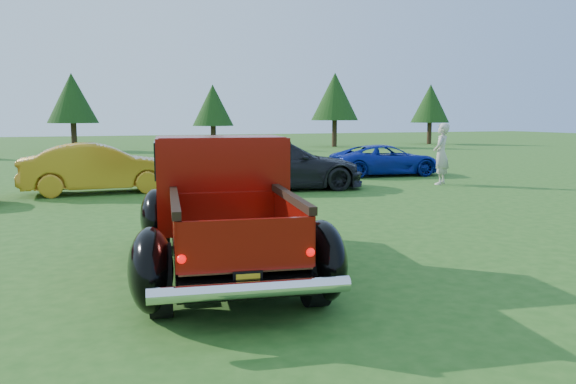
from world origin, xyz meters
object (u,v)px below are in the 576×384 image
at_px(tree_mid_left, 72,98).
at_px(show_car_yellow, 100,168).
at_px(spectator, 441,154).
at_px(show_car_grey, 280,165).
at_px(tree_east, 335,97).
at_px(tree_far_east, 430,104).
at_px(show_car_blue, 386,160).
at_px(pickup_truck, 221,205).
at_px(tree_mid_right, 213,105).

bearing_deg(tree_mid_left, show_car_yellow, -88.35).
height_order(tree_mid_left, spectator, tree_mid_left).
bearing_deg(show_car_grey, spectator, -90.64).
bearing_deg(tree_east, tree_far_east, 6.34).
height_order(tree_far_east, show_car_blue, tree_far_east).
xyz_separation_m(tree_east, show_car_yellow, (-17.37, -20.39, -2.93)).
xyz_separation_m(pickup_truck, show_car_yellow, (-1.34, 9.14, -0.19)).
relative_size(tree_mid_left, show_car_blue, 1.20).
distance_m(pickup_truck, spectator, 11.75).
xyz_separation_m(tree_east, pickup_truck, (-16.03, -29.52, -2.73)).
xyz_separation_m(tree_mid_left, show_car_yellow, (0.63, -21.89, -2.65)).
relative_size(tree_far_east, spectator, 2.38).
distance_m(pickup_truck, show_car_grey, 8.96).
distance_m(tree_mid_left, show_car_yellow, 22.06).
xyz_separation_m(show_car_grey, spectator, (5.35, -0.81, 0.26)).
bearing_deg(show_car_yellow, tree_east, -40.63).
xyz_separation_m(pickup_truck, show_car_blue, (9.08, 10.48, -0.34)).
distance_m(show_car_yellow, show_car_grey, 5.33).
distance_m(tree_far_east, pickup_truck, 39.54).
relative_size(pickup_truck, show_car_yellow, 1.24).
distance_m(tree_mid_right, show_car_blue, 19.80).
distance_m(tree_mid_right, show_car_yellow, 22.61).
xyz_separation_m(tree_mid_right, spectator, (2.20, -22.76, -1.96)).
height_order(tree_east, spectator, tree_east).
distance_m(pickup_truck, show_car_blue, 13.87).
xyz_separation_m(tree_mid_right, show_car_yellow, (-8.37, -20.89, -2.24)).
relative_size(tree_far_east, show_car_yellow, 1.09).
height_order(pickup_truck, show_car_grey, pickup_truck).
relative_size(show_car_yellow, spectator, 2.19).
xyz_separation_m(pickup_truck, show_car_grey, (3.88, 8.07, -0.17)).
bearing_deg(pickup_truck, spectator, 46.75).
bearing_deg(spectator, tree_east, -148.49).
height_order(tree_far_east, show_car_grey, tree_far_east).
distance_m(tree_far_east, show_car_blue, 25.76).
xyz_separation_m(tree_mid_right, tree_far_east, (18.00, 0.50, 0.27)).
bearing_deg(tree_far_east, spectator, -124.19).
xyz_separation_m(show_car_grey, show_car_blue, (5.20, 2.40, -0.17)).
bearing_deg(pickup_truck, tree_mid_left, 102.18).
bearing_deg(tree_far_east, show_car_yellow, -140.96).
distance_m(tree_east, tree_far_east, 9.06).
bearing_deg(pickup_truck, show_car_blue, 57.64).
bearing_deg(tree_east, tree_mid_right, 176.82).
relative_size(tree_east, tree_far_east, 1.12).
xyz_separation_m(tree_mid_left, tree_east, (18.00, -1.50, 0.27)).
distance_m(show_car_grey, show_car_blue, 5.73).
height_order(show_car_yellow, spectator, spectator).
height_order(tree_mid_left, tree_mid_right, tree_mid_left).
bearing_deg(tree_east, spectator, -106.99).
bearing_deg(tree_far_east, show_car_grey, -133.29).
distance_m(tree_far_east, show_car_grey, 30.94).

